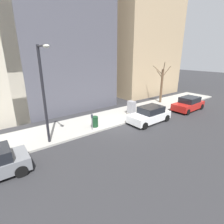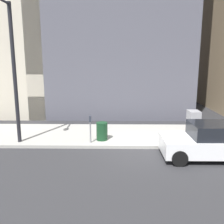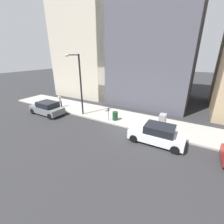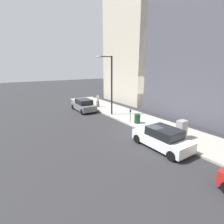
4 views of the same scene
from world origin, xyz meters
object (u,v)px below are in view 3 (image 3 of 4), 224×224
object	(u,v)px
parked_car_white	(157,134)
parked_car_grey	(47,108)
parking_meter	(109,113)
trash_bin	(115,116)
pedestrian_near_meter	(60,100)
office_tower_right	(95,36)
office_block_center	(155,25)
streetlamp	(79,81)
utility_box	(162,122)

from	to	relation	value
parked_car_white	parked_car_grey	world-z (taller)	same
parking_meter	trash_bin	xyz separation A→B (m)	(0.45, -0.54, -0.38)
pedestrian_near_meter	office_tower_right	world-z (taller)	office_tower_right
parked_car_grey	pedestrian_near_meter	bearing A→B (deg)	9.98
parking_meter	office_block_center	size ratio (longest dim) A/B	0.07
parked_car_white	office_block_center	bearing A→B (deg)	19.36
parked_car_white	streetlamp	bearing A→B (deg)	81.21
parking_meter	trash_bin	distance (m)	0.80
utility_box	office_tower_right	xyz separation A→B (m)	(9.28, 13.90, 8.54)
streetlamp	pedestrian_near_meter	world-z (taller)	streetlamp
office_block_center	office_tower_right	world-z (taller)	office_block_center
office_block_center	office_tower_right	bearing A→B (deg)	93.72
streetlamp	office_tower_right	bearing A→B (deg)	26.64
parking_meter	utility_box	distance (m)	5.28
pedestrian_near_meter	parking_meter	bearing A→B (deg)	137.81
parking_meter	office_block_center	bearing A→B (deg)	-5.06
utility_box	streetlamp	bearing A→B (deg)	96.64
parked_car_grey	trash_bin	xyz separation A→B (m)	(2.16, -7.89, -0.14)
parking_meter	utility_box	xyz separation A→B (m)	(0.85, -5.21, -0.13)
office_tower_right	parked_car_white	bearing A→B (deg)	-129.59
parking_meter	streetlamp	bearing A→B (deg)	92.72
streetlamp	pedestrian_near_meter	xyz separation A→B (m)	(0.73, 4.18, -2.93)
pedestrian_near_meter	streetlamp	bearing A→B (deg)	132.08
parked_car_white	office_block_center	world-z (taller)	office_block_center
parked_car_white	parked_car_grey	xyz separation A→B (m)	(-0.23, 12.70, 0.00)
parked_car_white	trash_bin	distance (m)	5.18
office_block_center	streetlamp	bearing A→B (deg)	157.73
utility_box	streetlamp	size ratio (longest dim) A/B	0.22
utility_box	office_tower_right	size ratio (longest dim) A/B	0.08
trash_bin	utility_box	bearing A→B (deg)	-85.11
parking_meter	utility_box	bearing A→B (deg)	-80.74
streetlamp	office_block_center	distance (m)	13.39
trash_bin	parking_meter	bearing A→B (deg)	129.95
parking_meter	utility_box	world-z (taller)	utility_box
parking_meter	utility_box	size ratio (longest dim) A/B	0.94
streetlamp	trash_bin	bearing A→B (deg)	-81.36
parked_car_grey	office_tower_right	size ratio (longest dim) A/B	0.23
pedestrian_near_meter	office_tower_right	bearing A→B (deg)	-122.12
utility_box	office_block_center	bearing A→B (deg)	23.26
utility_box	trash_bin	distance (m)	4.70
parked_car_grey	trash_bin	bearing A→B (deg)	-73.54
parking_meter	office_tower_right	size ratio (longest dim) A/B	0.07
parked_car_white	parked_car_grey	size ratio (longest dim) A/B	0.99
office_block_center	office_tower_right	size ratio (longest dim) A/B	1.10
utility_box	pedestrian_near_meter	xyz separation A→B (m)	(-0.29, 12.92, 0.24)
parked_car_grey	parking_meter	distance (m)	7.55
parking_meter	streetlamp	world-z (taller)	streetlamp
pedestrian_near_meter	office_tower_right	size ratio (longest dim) A/B	0.09
parking_meter	pedestrian_near_meter	size ratio (longest dim) A/B	0.81
streetlamp	office_tower_right	distance (m)	12.71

